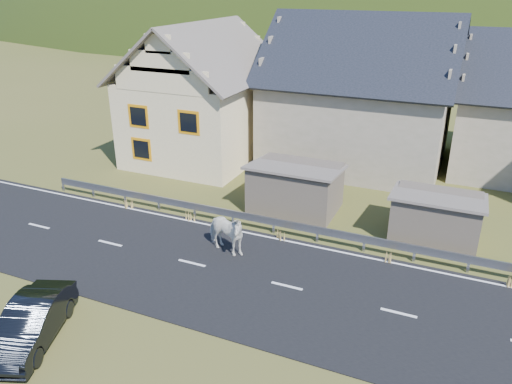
% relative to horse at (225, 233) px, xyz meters
% --- Properties ---
extents(ground, '(160.00, 160.00, 0.00)m').
position_rel_horse_xyz_m(ground, '(3.17, -1.30, -0.94)').
color(ground, '#414A1A').
rests_on(ground, ground).
extents(road, '(60.00, 7.00, 0.04)m').
position_rel_horse_xyz_m(road, '(3.17, -1.30, -0.92)').
color(road, black).
rests_on(road, ground).
extents(lane_markings, '(60.00, 6.60, 0.01)m').
position_rel_horse_xyz_m(lane_markings, '(3.17, -1.30, -0.90)').
color(lane_markings, silver).
rests_on(lane_markings, road).
extents(guardrail, '(28.10, 0.09, 0.75)m').
position_rel_horse_xyz_m(guardrail, '(3.17, 2.38, -0.38)').
color(guardrail, '#93969B').
rests_on(guardrail, ground).
extents(shed_left, '(4.30, 3.30, 2.40)m').
position_rel_horse_xyz_m(shed_left, '(1.17, 5.20, 0.16)').
color(shed_left, brown).
rests_on(shed_left, ground).
extents(shed_right, '(3.80, 2.90, 2.20)m').
position_rel_horse_xyz_m(shed_right, '(7.67, 4.70, 0.06)').
color(shed_right, brown).
rests_on(shed_right, ground).
extents(house_cream, '(7.80, 9.80, 8.30)m').
position_rel_horse_xyz_m(house_cream, '(-6.83, 10.70, 3.42)').
color(house_cream, beige).
rests_on(house_cream, ground).
extents(house_stone_a, '(10.80, 9.80, 8.90)m').
position_rel_horse_xyz_m(house_stone_a, '(2.17, 13.70, 3.69)').
color(house_stone_a, '#9F917E').
rests_on(house_stone_a, ground).
extents(mountain, '(440.00, 280.00, 260.00)m').
position_rel_horse_xyz_m(mountain, '(8.17, 178.70, -20.94)').
color(mountain, '#1A330E').
rests_on(mountain, ground).
extents(horse, '(1.53, 2.32, 1.80)m').
position_rel_horse_xyz_m(horse, '(0.00, 0.00, 0.00)').
color(horse, silver).
rests_on(horse, road).
extents(car, '(2.72, 4.20, 1.31)m').
position_rel_horse_xyz_m(car, '(-3.02, -7.18, -0.29)').
color(car, black).
rests_on(car, ground).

